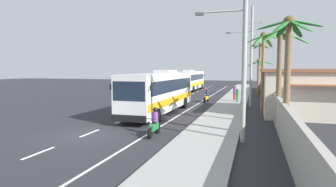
# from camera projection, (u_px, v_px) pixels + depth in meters

# --- Properties ---
(ground_plane) EXTENTS (160.00, 160.00, 0.00)m
(ground_plane) POSITION_uv_depth(u_px,v_px,m) (84.00, 135.00, 16.05)
(ground_plane) COLOR #28282D
(sidewalk_kerb) EXTENTS (3.20, 90.00, 0.14)m
(sidewalk_kerb) POSITION_uv_depth(u_px,v_px,m) (225.00, 113.00, 23.58)
(sidewalk_kerb) COLOR #999993
(sidewalk_kerb) RESTS_ON ground
(lane_markings) EXTENTS (3.49, 71.89, 0.01)m
(lane_markings) POSITION_uv_depth(u_px,v_px,m) (184.00, 105.00, 29.70)
(lane_markings) COLOR white
(lane_markings) RESTS_ON ground
(boundary_wall) EXTENTS (0.24, 60.00, 1.99)m
(boundary_wall) POSITION_uv_depth(u_px,v_px,m) (271.00, 99.00, 26.21)
(boundary_wall) COLOR #9E998E
(boundary_wall) RESTS_ON ground
(coach_bus_foreground) EXTENTS (2.92, 12.49, 3.65)m
(coach_bus_foreground) POSITION_uv_depth(u_px,v_px,m) (160.00, 91.00, 23.91)
(coach_bus_foreground) COLOR silver
(coach_bus_foreground) RESTS_ON ground
(coach_bus_far_lane) EXTENTS (2.93, 12.12, 3.60)m
(coach_bus_far_lane) POSITION_uv_depth(u_px,v_px,m) (191.00, 80.00, 49.21)
(coach_bus_far_lane) COLOR white
(coach_bus_far_lane) RESTS_ON ground
(motorcycle_beside_bus) EXTENTS (0.56, 1.96, 1.55)m
(motorcycle_beside_bus) POSITION_uv_depth(u_px,v_px,m) (206.00, 96.00, 32.13)
(motorcycle_beside_bus) COLOR black
(motorcycle_beside_bus) RESTS_ON ground
(motorcycle_trailing) EXTENTS (0.56, 1.96, 1.59)m
(motorcycle_trailing) POSITION_uv_depth(u_px,v_px,m) (154.00, 124.00, 15.91)
(motorcycle_trailing) COLOR black
(motorcycle_trailing) RESTS_ON ground
(pedestrian_near_kerb) EXTENTS (0.36, 0.36, 1.69)m
(pedestrian_near_kerb) POSITION_uv_depth(u_px,v_px,m) (235.00, 92.00, 33.10)
(pedestrian_near_kerb) COLOR red
(pedestrian_near_kerb) RESTS_ON sidewalk_kerb
(pedestrian_midwalk) EXTENTS (0.36, 0.36, 1.56)m
(pedestrian_midwalk) POSITION_uv_depth(u_px,v_px,m) (237.00, 94.00, 31.18)
(pedestrian_midwalk) COLOR #2D7A47
(pedestrian_midwalk) RESTS_ON sidewalk_kerb
(utility_pole_nearest) EXTENTS (3.55, 0.24, 8.95)m
(utility_pole_nearest) POSITION_uv_depth(u_px,v_px,m) (243.00, 49.00, 14.13)
(utility_pole_nearest) COLOR #9E9E99
(utility_pole_nearest) RESTS_ON ground
(utility_pole_mid) EXTENTS (3.44, 0.24, 9.76)m
(utility_pole_mid) POSITION_uv_depth(u_px,v_px,m) (250.00, 54.00, 27.54)
(utility_pole_mid) COLOR #9E9E99
(utility_pole_mid) RESTS_ON ground
(palm_nearest) EXTENTS (3.55, 3.42, 5.14)m
(palm_nearest) POSITION_uv_depth(u_px,v_px,m) (259.00, 70.00, 38.86)
(palm_nearest) COLOR brown
(palm_nearest) RESTS_ON ground
(palm_second) EXTENTS (2.99, 2.81, 7.64)m
(palm_second) POSITION_uv_depth(u_px,v_px,m) (260.00, 60.00, 41.90)
(palm_second) COLOR brown
(palm_second) RESTS_ON ground
(palm_third) EXTENTS (3.55, 3.10, 6.81)m
(palm_third) POSITION_uv_depth(u_px,v_px,m) (263.00, 53.00, 23.58)
(palm_third) COLOR brown
(palm_third) RESTS_ON ground
(palm_fourth) EXTENTS (3.46, 3.32, 6.39)m
(palm_fourth) POSITION_uv_depth(u_px,v_px,m) (279.00, 56.00, 17.98)
(palm_fourth) COLOR brown
(palm_fourth) RESTS_ON ground
(palm_farthest) EXTENTS (3.16, 2.80, 6.41)m
(palm_farthest) POSITION_uv_depth(u_px,v_px,m) (288.00, 56.00, 14.38)
(palm_farthest) COLOR brown
(palm_farthest) RESTS_ON ground
(roadside_building) EXTENTS (10.66, 7.28, 3.75)m
(roadside_building) POSITION_uv_depth(u_px,v_px,m) (332.00, 93.00, 22.07)
(roadside_building) COLOR beige
(roadside_building) RESTS_ON ground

